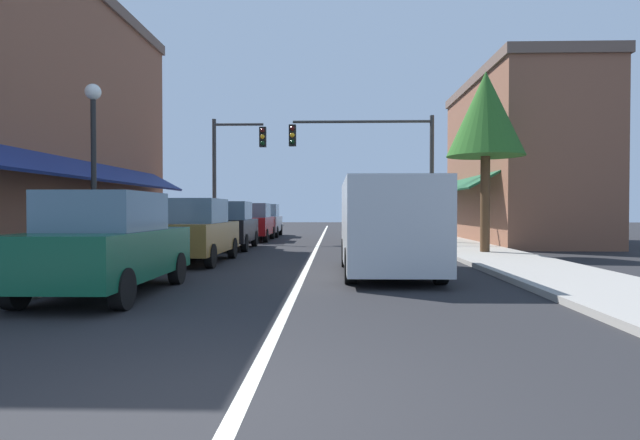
% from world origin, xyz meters
% --- Properties ---
extents(ground_plane, '(80.00, 80.00, 0.00)m').
position_xyz_m(ground_plane, '(0.00, 18.00, 0.00)').
color(ground_plane, black).
extents(sidewalk_left, '(2.60, 56.00, 0.12)m').
position_xyz_m(sidewalk_left, '(-5.50, 18.00, 0.06)').
color(sidewalk_left, gray).
rests_on(sidewalk_left, ground).
extents(sidewalk_right, '(2.60, 56.00, 0.12)m').
position_xyz_m(sidewalk_right, '(5.50, 18.00, 0.06)').
color(sidewalk_right, gray).
rests_on(sidewalk_right, ground).
extents(lane_center_stripe, '(0.14, 52.00, 0.01)m').
position_xyz_m(lane_center_stripe, '(0.00, 18.00, 0.00)').
color(lane_center_stripe, silver).
rests_on(lane_center_stripe, ground).
extents(storefront_right_block, '(5.49, 10.20, 7.34)m').
position_xyz_m(storefront_right_block, '(8.89, 20.00, 3.67)').
color(storefront_right_block, brown).
rests_on(storefront_right_block, ground).
extents(parked_car_nearest_left, '(1.81, 4.11, 1.77)m').
position_xyz_m(parked_car_nearest_left, '(-3.19, 5.22, 0.88)').
color(parked_car_nearest_left, '#0F4C33').
rests_on(parked_car_nearest_left, ground).
extents(parked_car_second_left, '(1.80, 4.11, 1.77)m').
position_xyz_m(parked_car_second_left, '(-3.19, 10.70, 0.88)').
color(parked_car_second_left, brown).
rests_on(parked_car_second_left, ground).
extents(parked_car_third_left, '(1.87, 4.14, 1.77)m').
position_xyz_m(parked_car_third_left, '(-3.27, 15.79, 0.88)').
color(parked_car_third_left, black).
rests_on(parked_car_third_left, ground).
extents(parked_car_far_left, '(1.81, 4.12, 1.77)m').
position_xyz_m(parked_car_far_left, '(-3.21, 21.04, 0.88)').
color(parked_car_far_left, maroon).
rests_on(parked_car_far_left, ground).
extents(parked_car_distant_left, '(1.86, 4.14, 1.77)m').
position_xyz_m(parked_car_distant_left, '(-3.20, 25.00, 0.88)').
color(parked_car_distant_left, '#B7BABF').
rests_on(parked_car_distant_left, ground).
extents(van_in_lane, '(2.03, 5.19, 2.12)m').
position_xyz_m(van_in_lane, '(1.89, 8.30, 1.15)').
color(van_in_lane, '#B2B7BC').
rests_on(van_in_lane, ground).
extents(traffic_signal_mast_arm, '(6.13, 0.50, 5.46)m').
position_xyz_m(traffic_signal_mast_arm, '(2.59, 18.63, 3.80)').
color(traffic_signal_mast_arm, '#333333').
rests_on(traffic_signal_mast_arm, ground).
extents(traffic_signal_left_corner, '(2.49, 0.50, 5.59)m').
position_xyz_m(traffic_signal_left_corner, '(-4.02, 20.05, 3.64)').
color(traffic_signal_left_corner, '#333333').
rests_on(traffic_signal_left_corner, ground).
extents(street_lamp_left_near, '(0.36, 0.36, 4.34)m').
position_xyz_m(street_lamp_left_near, '(-4.81, 8.21, 2.96)').
color(street_lamp_left_near, black).
rests_on(street_lamp_left_near, ground).
extents(tree_right_near, '(2.46, 2.46, 5.89)m').
position_xyz_m(tree_right_near, '(5.52, 13.30, 4.48)').
color(tree_right_near, '#4C331E').
rests_on(tree_right_near, ground).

